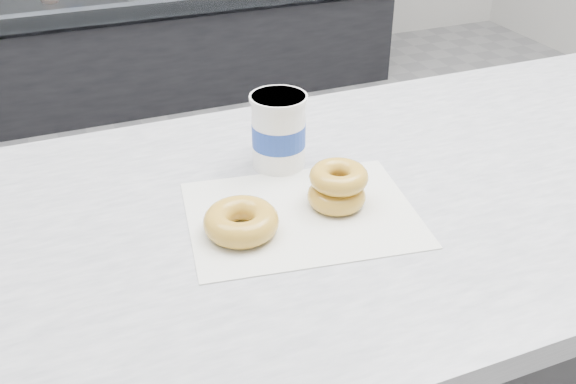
% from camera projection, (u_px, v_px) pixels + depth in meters
% --- Properties ---
extents(ground, '(5.00, 5.00, 0.00)m').
position_uv_depth(ground, '(332.00, 323.00, 2.06)').
color(ground, gray).
rests_on(ground, ground).
extents(counter, '(3.06, 0.76, 0.90)m').
position_uv_depth(counter, '(463.00, 348.00, 1.35)').
color(counter, '#333335').
rests_on(counter, ground).
extents(display_case, '(2.40, 0.74, 1.25)m').
position_uv_depth(display_case, '(167.00, 2.00, 3.47)').
color(display_case, black).
rests_on(display_case, ground).
extents(wax_paper, '(0.38, 0.31, 0.00)m').
position_uv_depth(wax_paper, '(302.00, 214.00, 0.97)').
color(wax_paper, silver).
rests_on(wax_paper, counter).
extents(donut_single, '(0.14, 0.14, 0.04)m').
position_uv_depth(donut_single, '(241.00, 221.00, 0.92)').
color(donut_single, gold).
rests_on(donut_single, wax_paper).
extents(donut_stack, '(0.13, 0.13, 0.06)m').
position_uv_depth(donut_stack, '(338.00, 186.00, 0.97)').
color(donut_stack, gold).
rests_on(donut_stack, wax_paper).
extents(coffee_cup, '(0.11, 0.11, 0.13)m').
position_uv_depth(coffee_cup, '(279.00, 131.00, 1.06)').
color(coffee_cup, white).
rests_on(coffee_cup, counter).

